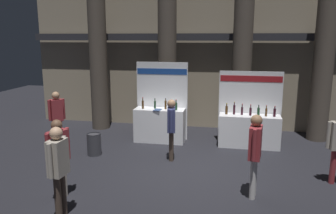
{
  "coord_description": "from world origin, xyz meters",
  "views": [
    {
      "loc": [
        0.98,
        -7.61,
        3.22
      ],
      "look_at": [
        -0.7,
        0.94,
        1.39
      ],
      "focal_mm": 35.8,
      "sensor_mm": 36.0,
      "label": 1
    }
  ],
  "objects": [
    {
      "name": "exhibitor_booth_1",
      "position": [
        1.49,
        2.32,
        0.57
      ],
      "size": [
        1.86,
        0.66,
        2.22
      ],
      "color": "white",
      "rests_on": "ground_plane"
    },
    {
      "name": "visitor_0",
      "position": [
        -4.06,
        1.12,
        0.98
      ],
      "size": [
        0.39,
        0.38,
        1.67
      ],
      "rotation": [
        0.0,
        0.0,
        0.76
      ],
      "color": "maroon",
      "rests_on": "ground_plane"
    },
    {
      "name": "trash_bin",
      "position": [
        -2.75,
        0.69,
        0.31
      ],
      "size": [
        0.39,
        0.39,
        0.61
      ],
      "color": "#38383D",
      "rests_on": "ground_plane"
    },
    {
      "name": "visitor_5",
      "position": [
        -2.0,
        -2.52,
        1.01
      ],
      "size": [
        0.27,
        0.53,
        1.7
      ],
      "rotation": [
        0.0,
        0.0,
        1.5
      ],
      "color": "#47382D",
      "rests_on": "ground_plane"
    },
    {
      "name": "visitor_4",
      "position": [
        -0.57,
        0.72,
        0.96
      ],
      "size": [
        0.26,
        0.54,
        1.64
      ],
      "rotation": [
        0.0,
        0.0,
        1.73
      ],
      "color": "#47382D",
      "rests_on": "ground_plane"
    },
    {
      "name": "visitor_2",
      "position": [
        1.45,
        -1.04,
        1.04
      ],
      "size": [
        0.28,
        0.57,
        1.74
      ],
      "rotation": [
        0.0,
        0.0,
        1.43
      ],
      "color": "silver",
      "rests_on": "ground_plane"
    },
    {
      "name": "ground_plane",
      "position": [
        0.0,
        0.0,
        0.0
      ],
      "size": [
        25.34,
        25.34,
        0.0
      ],
      "primitive_type": "plane",
      "color": "black"
    },
    {
      "name": "visitor_6",
      "position": [
        -2.38,
        -1.83,
        0.97
      ],
      "size": [
        0.33,
        0.57,
        1.64
      ],
      "rotation": [
        0.0,
        0.0,
        1.25
      ],
      "color": "#ADA393",
      "rests_on": "ground_plane"
    },
    {
      "name": "hall_colonnade",
      "position": [
        0.0,
        4.06,
        2.83
      ],
      "size": [
        12.67,
        1.37,
        5.85
      ],
      "color": "gray",
      "rests_on": "ground_plane"
    },
    {
      "name": "exhibitor_booth_0",
      "position": [
        -1.22,
        2.3,
        0.63
      ],
      "size": [
        1.63,
        0.7,
        2.46
      ],
      "color": "white",
      "rests_on": "ground_plane"
    }
  ]
}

